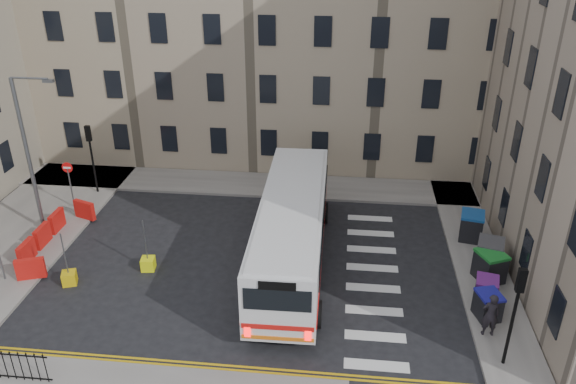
% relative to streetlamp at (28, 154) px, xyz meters
% --- Properties ---
extents(ground, '(120.00, 120.00, 0.00)m').
position_rel_streetlamp_xyz_m(ground, '(13.00, -2.00, -4.34)').
color(ground, black).
rests_on(ground, ground).
extents(pavement_north, '(36.00, 3.20, 0.15)m').
position_rel_streetlamp_xyz_m(pavement_north, '(7.00, 6.60, -4.26)').
color(pavement_north, slate).
rests_on(pavement_north, ground).
extents(pavement_east, '(2.40, 26.00, 0.15)m').
position_rel_streetlamp_xyz_m(pavement_east, '(22.00, 2.00, -4.26)').
color(pavement_east, slate).
rests_on(pavement_east, ground).
extents(pavement_west, '(6.00, 22.00, 0.15)m').
position_rel_streetlamp_xyz_m(pavement_west, '(-1.00, -1.00, -4.26)').
color(pavement_west, slate).
rests_on(pavement_west, ground).
extents(terrace_north, '(38.30, 10.80, 17.20)m').
position_rel_streetlamp_xyz_m(terrace_north, '(6.00, 13.50, 4.28)').
color(terrace_north, gray).
rests_on(terrace_north, ground).
extents(traffic_light_east, '(0.28, 0.22, 4.10)m').
position_rel_streetlamp_xyz_m(traffic_light_east, '(21.60, -7.50, -1.47)').
color(traffic_light_east, black).
rests_on(traffic_light_east, pavement_east).
extents(traffic_light_nw, '(0.28, 0.22, 4.10)m').
position_rel_streetlamp_xyz_m(traffic_light_nw, '(1.00, 4.50, -1.47)').
color(traffic_light_nw, black).
rests_on(traffic_light_nw, pavement_west).
extents(streetlamp, '(0.50, 0.22, 8.14)m').
position_rel_streetlamp_xyz_m(streetlamp, '(0.00, 0.00, 0.00)').
color(streetlamp, '#595B5E').
rests_on(streetlamp, pavement_west).
extents(no_entry_north, '(0.60, 0.08, 3.00)m').
position_rel_streetlamp_xyz_m(no_entry_north, '(0.50, 2.50, -2.26)').
color(no_entry_north, '#595B5E').
rests_on(no_entry_north, pavement_west).
extents(roadworks_barriers, '(1.66, 6.26, 1.00)m').
position_rel_streetlamp_xyz_m(roadworks_barriers, '(1.16, -1.50, -3.69)').
color(roadworks_barriers, red).
rests_on(roadworks_barriers, pavement_west).
extents(bus, '(3.29, 12.51, 3.38)m').
position_rel_streetlamp_xyz_m(bus, '(13.22, -1.62, -2.39)').
color(bus, silver).
rests_on(bus, ground).
extents(wheelie_bin_a, '(1.15, 1.24, 1.15)m').
position_rel_streetlamp_xyz_m(wheelie_bin_a, '(21.51, -4.87, -3.61)').
color(wheelie_bin_a, black).
rests_on(wheelie_bin_a, pavement_east).
extents(wheelie_bin_b, '(1.11, 1.21, 1.14)m').
position_rel_streetlamp_xyz_m(wheelie_bin_b, '(21.64, -3.86, -3.61)').
color(wheelie_bin_b, black).
rests_on(wheelie_bin_b, pavement_east).
extents(wheelie_bin_c, '(1.50, 1.59, 1.38)m').
position_rel_streetlamp_xyz_m(wheelie_bin_c, '(22.13, -2.14, -3.49)').
color(wheelie_bin_c, black).
rests_on(wheelie_bin_c, pavement_east).
extents(wheelie_bin_d, '(1.44, 1.56, 1.44)m').
position_rel_streetlamp_xyz_m(wheelie_bin_d, '(22.28, -1.25, -3.46)').
color(wheelie_bin_d, black).
rests_on(wheelie_bin_d, pavement_east).
extents(wheelie_bin_e, '(1.35, 1.48, 1.41)m').
position_rel_streetlamp_xyz_m(wheelie_bin_e, '(21.96, 1.41, -3.48)').
color(wheelie_bin_e, black).
rests_on(wheelie_bin_e, pavement_east).
extents(pedestrian, '(0.71, 0.48, 1.87)m').
position_rel_streetlamp_xyz_m(pedestrian, '(21.32, -5.96, -3.25)').
color(pedestrian, black).
rests_on(pedestrian, pavement_east).
extents(bollard_yellow, '(0.67, 0.67, 0.60)m').
position_rel_streetlamp_xyz_m(bollard_yellow, '(6.60, -2.84, -4.04)').
color(bollard_yellow, '#E2EA0D').
rests_on(bollard_yellow, ground).
extents(bollard_chevron, '(0.77, 0.77, 0.60)m').
position_rel_streetlamp_xyz_m(bollard_chevron, '(3.48, -4.33, -4.04)').
color(bollard_chevron, gold).
rests_on(bollard_chevron, ground).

